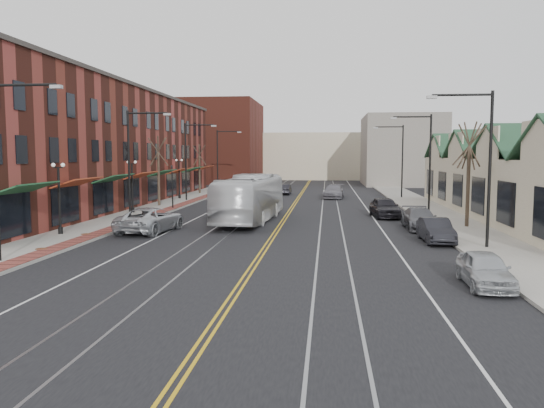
% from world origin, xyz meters
% --- Properties ---
extents(ground, '(160.00, 160.00, 0.00)m').
position_xyz_m(ground, '(0.00, 0.00, 0.00)').
color(ground, black).
rests_on(ground, ground).
extents(sidewalk_left, '(4.00, 120.00, 0.15)m').
position_xyz_m(sidewalk_left, '(-12.00, 20.00, 0.07)').
color(sidewalk_left, gray).
rests_on(sidewalk_left, ground).
extents(sidewalk_right, '(4.00, 120.00, 0.15)m').
position_xyz_m(sidewalk_right, '(12.00, 20.00, 0.07)').
color(sidewalk_right, gray).
rests_on(sidewalk_right, ground).
extents(building_left, '(10.00, 50.00, 11.00)m').
position_xyz_m(building_left, '(-19.00, 27.00, 5.50)').
color(building_left, maroon).
rests_on(building_left, ground).
extents(building_right, '(8.00, 36.00, 4.60)m').
position_xyz_m(building_right, '(18.00, 20.00, 2.30)').
color(building_right, beige).
rests_on(building_right, ground).
extents(backdrop_left, '(14.00, 18.00, 14.00)m').
position_xyz_m(backdrop_left, '(-16.00, 70.00, 7.00)').
color(backdrop_left, maroon).
rests_on(backdrop_left, ground).
extents(backdrop_mid, '(22.00, 14.00, 9.00)m').
position_xyz_m(backdrop_mid, '(0.00, 85.00, 4.50)').
color(backdrop_mid, beige).
rests_on(backdrop_mid, ground).
extents(backdrop_right, '(12.00, 16.00, 11.00)m').
position_xyz_m(backdrop_right, '(15.00, 65.00, 5.50)').
color(backdrop_right, slate).
rests_on(backdrop_right, ground).
extents(streetlight_l_0, '(3.33, 0.25, 8.00)m').
position_xyz_m(streetlight_l_0, '(-11.05, 0.00, 5.03)').
color(streetlight_l_0, black).
rests_on(streetlight_l_0, sidewalk_left).
extents(streetlight_l_1, '(3.33, 0.25, 8.00)m').
position_xyz_m(streetlight_l_1, '(-11.05, 16.00, 5.03)').
color(streetlight_l_1, black).
rests_on(streetlight_l_1, sidewalk_left).
extents(streetlight_l_2, '(3.33, 0.25, 8.00)m').
position_xyz_m(streetlight_l_2, '(-11.05, 32.00, 5.03)').
color(streetlight_l_2, black).
rests_on(streetlight_l_2, sidewalk_left).
extents(streetlight_l_3, '(3.33, 0.25, 8.00)m').
position_xyz_m(streetlight_l_3, '(-11.05, 48.00, 5.03)').
color(streetlight_l_3, black).
rests_on(streetlight_l_3, sidewalk_left).
extents(streetlight_r_0, '(3.33, 0.25, 8.00)m').
position_xyz_m(streetlight_r_0, '(11.05, 6.00, 5.03)').
color(streetlight_r_0, black).
rests_on(streetlight_r_0, sidewalk_right).
extents(streetlight_r_1, '(3.33, 0.25, 8.00)m').
position_xyz_m(streetlight_r_1, '(11.05, 22.00, 5.03)').
color(streetlight_r_1, black).
rests_on(streetlight_r_1, sidewalk_right).
extents(streetlight_r_2, '(3.33, 0.25, 8.00)m').
position_xyz_m(streetlight_r_2, '(11.05, 38.00, 5.03)').
color(streetlight_r_2, black).
rests_on(streetlight_r_2, sidewalk_right).
extents(lamppost_l_1, '(0.84, 0.28, 4.27)m').
position_xyz_m(lamppost_l_1, '(-12.80, 8.00, 2.20)').
color(lamppost_l_1, black).
rests_on(lamppost_l_1, sidewalk_left).
extents(lamppost_l_2, '(0.84, 0.28, 4.27)m').
position_xyz_m(lamppost_l_2, '(-12.80, 20.00, 2.20)').
color(lamppost_l_2, black).
rests_on(lamppost_l_2, sidewalk_left).
extents(lamppost_l_3, '(0.84, 0.28, 4.27)m').
position_xyz_m(lamppost_l_3, '(-12.80, 34.00, 2.20)').
color(lamppost_l_3, black).
rests_on(lamppost_l_3, sidewalk_left).
extents(tree_left_near, '(1.78, 1.37, 6.48)m').
position_xyz_m(tree_left_near, '(-12.50, 26.00, 3.51)').
color(tree_left_near, '#382B21').
rests_on(tree_left_near, sidewalk_left).
extents(tree_left_far, '(1.66, 1.28, 6.02)m').
position_xyz_m(tree_left_far, '(-12.50, 42.00, 3.28)').
color(tree_left_far, '#382B21').
rests_on(tree_left_far, sidewalk_left).
extents(tree_right_mid, '(1.90, 1.46, 6.93)m').
position_xyz_m(tree_right_mid, '(12.50, 14.00, 3.75)').
color(tree_right_mid, '#382B21').
rests_on(tree_right_mid, sidewalk_right).
extents(manhole_mid, '(0.60, 0.60, 0.02)m').
position_xyz_m(manhole_mid, '(-11.20, 3.00, 0.16)').
color(manhole_mid, '#592D19').
rests_on(manhole_mid, sidewalk_left).
extents(manhole_far, '(0.60, 0.60, 0.02)m').
position_xyz_m(manhole_far, '(-11.20, 8.00, 0.16)').
color(manhole_far, '#592D19').
rests_on(manhole_far, sidewalk_left).
extents(traffic_signal, '(0.18, 0.15, 3.80)m').
position_xyz_m(traffic_signal, '(-10.60, 24.00, 2.35)').
color(traffic_signal, black).
rests_on(traffic_signal, sidewalk_left).
extents(transit_bus, '(3.72, 12.50, 3.43)m').
position_xyz_m(transit_bus, '(-2.36, 15.99, 1.72)').
color(transit_bus, silver).
rests_on(transit_bus, ground).
extents(parked_suv, '(3.40, 6.04, 1.59)m').
position_xyz_m(parked_suv, '(-7.91, 10.20, 0.80)').
color(parked_suv, '#B7BBBF').
rests_on(parked_suv, ground).
extents(parked_car_a, '(1.67, 3.94, 1.33)m').
position_xyz_m(parked_car_a, '(9.10, -2.06, 0.66)').
color(parked_car_a, '#B3B7BA').
rests_on(parked_car_a, ground).
extents(parked_car_b, '(1.53, 4.18, 1.37)m').
position_xyz_m(parked_car_b, '(9.30, 8.02, 0.68)').
color(parked_car_b, black).
rests_on(parked_car_b, ground).
extents(parked_car_c, '(2.02, 4.84, 1.40)m').
position_xyz_m(parked_car_c, '(9.30, 13.20, 0.70)').
color(parked_car_c, '#56575D').
rests_on(parked_car_c, ground).
extents(parked_car_d, '(2.30, 4.86, 1.61)m').
position_xyz_m(parked_car_d, '(7.70, 19.70, 0.80)').
color(parked_car_d, black).
rests_on(parked_car_d, ground).
extents(distant_car_left, '(1.42, 3.92, 1.29)m').
position_xyz_m(distant_car_left, '(-1.95, 42.42, 0.64)').
color(distant_car_left, black).
rests_on(distant_car_left, ground).
extents(distant_car_right, '(2.66, 5.48, 1.54)m').
position_xyz_m(distant_car_right, '(3.96, 37.47, 0.77)').
color(distant_car_right, slate).
rests_on(distant_car_right, ground).
extents(distant_car_far, '(1.97, 4.20, 1.39)m').
position_xyz_m(distant_car_far, '(-5.97, 55.41, 0.69)').
color(distant_car_far, '#A2A3A9').
rests_on(distant_car_far, ground).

